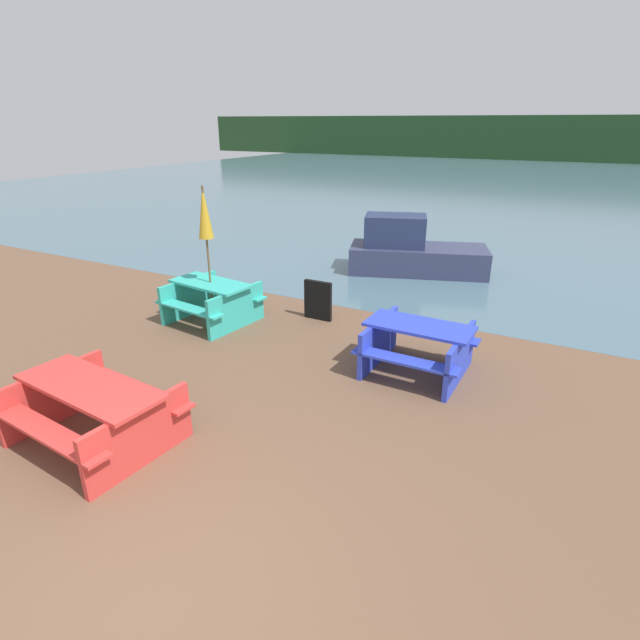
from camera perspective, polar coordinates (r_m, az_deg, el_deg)
ground_plane at (r=4.67m, az=-18.80°, el=-28.40°), size 60.00×60.00×0.00m
water at (r=33.86m, az=24.45°, el=14.00°), size 60.00×50.00×0.00m
far_treeline at (r=53.66m, az=26.79°, el=18.03°), size 80.00×1.60×4.00m
picnic_table_red at (r=6.35m, az=-24.54°, el=-9.01°), size 1.99×1.53×0.75m
picnic_table_blue at (r=7.49m, az=11.14°, el=-2.72°), size 1.56×1.41×0.76m
picnic_table_teal at (r=9.43m, az=-12.27°, el=2.42°), size 1.67×1.55×0.77m
umbrella_gold at (r=9.05m, az=-13.06°, el=11.66°), size 0.26×0.26×2.49m
boat at (r=12.59m, az=10.46°, el=7.67°), size 3.55×2.30×1.39m
signboard at (r=9.35m, az=-0.24°, el=2.26°), size 0.55×0.08×0.75m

